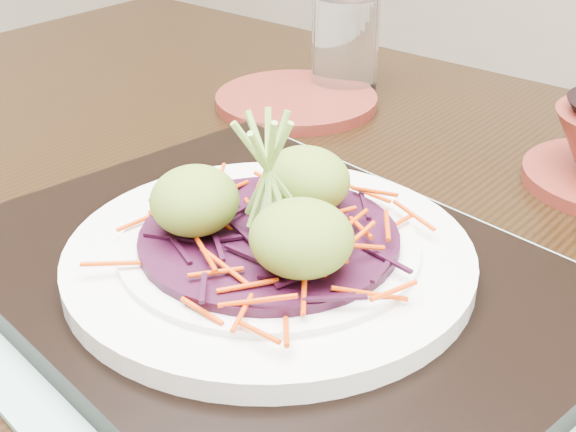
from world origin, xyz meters
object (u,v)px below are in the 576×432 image
Objects in this scene: water_glass at (345,44)px; serving_tray at (270,279)px; white_plate at (269,255)px; terracotta_side_plate at (296,101)px; dining_table at (315,375)px.

serving_tray is at bearing -65.32° from water_glass.
white_plate is at bearing -65.32° from water_glass.
terracotta_side_plate is at bearing -101.22° from water_glass.
terracotta_side_plate reaches higher than dining_table.
water_glass is at bearing 123.05° from dining_table.
white_plate is 0.34m from terracotta_side_plate.
dining_table is at bearing -52.58° from terracotta_side_plate.
dining_table is 0.37m from water_glass.
white_plate reaches higher than terracotta_side_plate.
water_glass is at bearing 114.68° from white_plate.
serving_tray is 0.02m from white_plate.
white_plate reaches higher than serving_tray.
white_plate is (-0.00, 0.00, 0.02)m from serving_tray.
dining_table is 0.15m from white_plate.
terracotta_side_plate is at bearing 134.16° from serving_tray.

